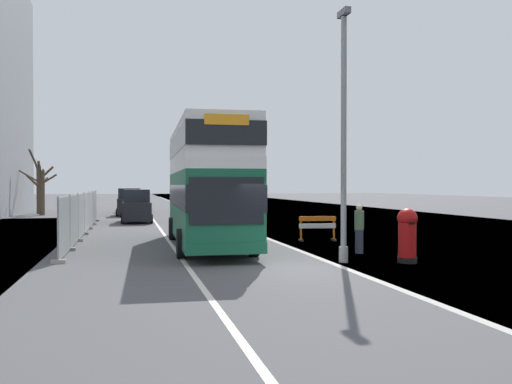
% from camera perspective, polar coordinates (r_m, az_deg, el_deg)
% --- Properties ---
extents(ground, '(140.00, 280.00, 0.10)m').
position_cam_1_polar(ground, '(16.44, 5.04, -8.05)').
color(ground, '#4C4C4F').
extents(double_decker_bus, '(3.00, 11.09, 4.75)m').
position_cam_1_polar(double_decker_bus, '(21.90, -5.14, 0.90)').
color(double_decker_bus, '#145638').
rests_on(double_decker_bus, ground).
extents(lamppost_foreground, '(0.29, 0.70, 8.01)m').
position_cam_1_polar(lamppost_foreground, '(17.57, 9.15, 5.02)').
color(lamppost_foreground, gray).
rests_on(lamppost_foreground, ground).
extents(red_pillar_postbox, '(0.63, 0.63, 1.72)m').
position_cam_1_polar(red_pillar_postbox, '(17.92, 15.53, -4.14)').
color(red_pillar_postbox, black).
rests_on(red_pillar_postbox, ground).
extents(roadworks_barrier, '(1.66, 0.60, 1.08)m').
position_cam_1_polar(roadworks_barrier, '(24.12, 6.44, -3.52)').
color(roadworks_barrier, orange).
rests_on(roadworks_barrier, ground).
extents(construction_site_fence, '(0.44, 20.60, 2.10)m').
position_cam_1_polar(construction_site_fence, '(28.31, -17.54, -2.24)').
color(construction_site_fence, '#A8AAAD').
rests_on(construction_site_fence, ground).
extents(car_oncoming_near, '(1.98, 4.31, 2.16)m').
position_cam_1_polar(car_oncoming_near, '(36.73, -12.37, -1.55)').
color(car_oncoming_near, black).
rests_on(car_oncoming_near, ground).
extents(car_receding_mid, '(2.03, 3.82, 2.19)m').
position_cam_1_polar(car_receding_mid, '(44.83, -13.11, -1.13)').
color(car_receding_mid, black).
rests_on(car_receding_mid, ground).
extents(car_receding_far, '(2.03, 4.57, 2.02)m').
position_cam_1_polar(car_receding_far, '(50.96, -12.75, -0.98)').
color(car_receding_far, black).
rests_on(car_receding_far, ground).
extents(bare_tree_far_verge_near, '(2.39, 2.53, 4.41)m').
position_cam_1_polar(bare_tree_far_verge_near, '(47.67, -21.50, 0.26)').
color(bare_tree_far_verge_near, '#4C3D2D').
rests_on(bare_tree_far_verge_near, ground).
extents(bare_tree_far_verge_mid, '(3.19, 3.02, 5.47)m').
position_cam_1_polar(bare_tree_far_verge_mid, '(50.01, -21.77, 0.78)').
color(bare_tree_far_verge_mid, '#4C3D2D').
rests_on(bare_tree_far_verge_mid, ground).
extents(pedestrian_at_kerb, '(0.34, 0.34, 1.75)m').
position_cam_1_polar(pedestrian_at_kerb, '(20.00, 10.73, -3.81)').
color(pedestrian_at_kerb, '#2D3342').
rests_on(pedestrian_at_kerb, ground).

